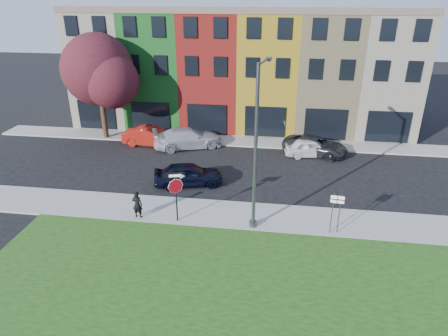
# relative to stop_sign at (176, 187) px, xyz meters

# --- Properties ---
(ground) EXTENTS (120.00, 120.00, 0.00)m
(ground) POSITION_rel_stop_sign_xyz_m (4.08, -1.88, -2.21)
(ground) COLOR black
(ground) RESTS_ON ground
(sidewalk_near) EXTENTS (40.00, 3.00, 0.12)m
(sidewalk_near) POSITION_rel_stop_sign_xyz_m (6.08, 1.12, -2.15)
(sidewalk_near) COLOR gray
(sidewalk_near) RESTS_ON ground
(sidewalk_far) EXTENTS (40.00, 2.40, 0.12)m
(sidewalk_far) POSITION_rel_stop_sign_xyz_m (1.08, 13.12, -2.15)
(sidewalk_far) COLOR gray
(sidewalk_far) RESTS_ON ground
(rowhouse_block) EXTENTS (30.00, 10.12, 10.00)m
(rowhouse_block) POSITION_rel_stop_sign_xyz_m (1.58, 19.30, 2.78)
(rowhouse_block) COLOR beige
(rowhouse_block) RESTS_ON ground
(stop_sign) EXTENTS (1.03, 0.28, 2.92)m
(stop_sign) POSITION_rel_stop_sign_xyz_m (0.00, 0.00, 0.00)
(stop_sign) COLOR black
(stop_sign) RESTS_ON sidewalk_near
(man) EXTENTS (0.62, 0.44, 1.58)m
(man) POSITION_rel_stop_sign_xyz_m (-2.25, 0.07, -1.29)
(man) COLOR black
(man) RESTS_ON sidewalk_near
(sedan_near) EXTENTS (4.10, 5.38, 1.51)m
(sedan_near) POSITION_rel_stop_sign_xyz_m (-0.40, 4.63, -1.45)
(sedan_near) COLOR black
(sedan_near) RESTS_ON ground
(parked_car_red) EXTENTS (2.28, 4.89, 1.54)m
(parked_car_red) POSITION_rel_stop_sign_xyz_m (-4.99, 11.30, -1.44)
(parked_car_red) COLOR maroon
(parked_car_red) RESTS_ON ground
(parked_car_silver) EXTENTS (6.30, 7.17, 1.60)m
(parked_car_silver) POSITION_rel_stop_sign_xyz_m (-1.94, 11.28, -1.40)
(parked_car_silver) COLOR #B0B0B5
(parked_car_silver) RESTS_ON ground
(parked_car_dark) EXTENTS (5.00, 6.19, 1.37)m
(parked_car_dark) POSITION_rel_stop_sign_xyz_m (8.13, 11.24, -1.52)
(parked_car_dark) COLOR black
(parked_car_dark) RESTS_ON ground
(parked_car_white) EXTENTS (2.70, 4.46, 1.37)m
(parked_car_white) POSITION_rel_stop_sign_xyz_m (7.81, 10.79, -1.52)
(parked_car_white) COLOR white
(parked_car_white) RESTS_ON ground
(street_lamp) EXTENTS (0.74, 2.56, 8.63)m
(street_lamp) POSITION_rel_stop_sign_xyz_m (4.20, 0.23, 2.26)
(street_lamp) COLOR #46494B
(street_lamp) RESTS_ON sidewalk_near
(parking_sign_a) EXTENTS (0.32, 0.10, 2.30)m
(parking_sign_a) POSITION_rel_stop_sign_xyz_m (8.20, 0.01, -0.66)
(parking_sign_a) COLOR #46494B
(parking_sign_a) RESTS_ON sidewalk_near
(parking_sign_b) EXTENTS (0.32, 0.10, 2.26)m
(parking_sign_b) POSITION_rel_stop_sign_xyz_m (8.57, 0.02, -0.68)
(parking_sign_b) COLOR #46494B
(parking_sign_b) RESTS_ON sidewalk_near
(tree_purple) EXTENTS (6.92, 6.05, 8.63)m
(tree_purple) POSITION_rel_stop_sign_xyz_m (-9.29, 12.43, 3.51)
(tree_purple) COLOR black
(tree_purple) RESTS_ON sidewalk_far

